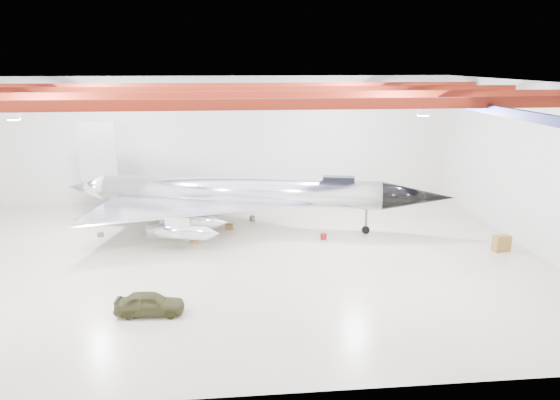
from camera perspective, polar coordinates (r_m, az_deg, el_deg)
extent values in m
plane|color=beige|center=(35.29, -5.35, -6.04)|extent=(40.00, 40.00, 0.00)
plane|color=silver|center=(48.56, -5.73, 6.28)|extent=(40.00, 0.00, 40.00)
plane|color=silver|center=(39.32, 25.04, 3.10)|extent=(0.00, 30.00, 30.00)
plane|color=#0A0F38|center=(33.12, -5.80, 12.11)|extent=(40.00, 40.00, 0.00)
cube|color=maroon|center=(24.16, -5.65, 9.88)|extent=(39.50, 0.25, 0.50)
cube|color=maroon|center=(30.15, -5.74, 10.76)|extent=(39.50, 0.25, 0.50)
cube|color=maroon|center=(36.14, -5.80, 11.34)|extent=(39.50, 0.25, 0.50)
cube|color=maroon|center=(42.13, -5.85, 11.75)|extent=(39.50, 0.25, 0.50)
cube|color=#0C104B|center=(35.22, -25.96, 9.43)|extent=(0.25, 29.50, 0.40)
cube|color=#0C104B|center=(35.32, 14.44, 10.41)|extent=(0.25, 29.50, 0.40)
cube|color=silver|center=(28.94, -26.07, 7.85)|extent=(0.55, 0.55, 0.25)
cube|color=silver|center=(29.04, 14.72, 8.84)|extent=(0.55, 0.55, 0.25)
cube|color=silver|center=(40.40, -20.35, 9.85)|extent=(0.55, 0.55, 0.25)
cube|color=silver|center=(40.47, 8.75, 10.57)|extent=(0.55, 0.55, 0.25)
cylinder|color=silver|center=(40.31, -4.16, 0.86)|extent=(20.51, 6.54, 2.06)
cone|color=black|center=(39.95, 14.25, 0.33)|extent=(5.47, 3.14, 2.06)
cone|color=silver|center=(44.08, -19.43, 1.24)|extent=(3.46, 2.69, 2.06)
cube|color=silver|center=(43.15, -18.50, 4.67)|extent=(2.83, 0.76, 4.63)
cube|color=black|center=(39.36, 6.16, 2.10)|extent=(2.39, 1.30, 0.51)
cylinder|color=silver|center=(36.15, -10.63, -3.31)|extent=(4.01, 1.76, 0.93)
cylinder|color=silver|center=(38.50, -9.51, -2.17)|extent=(4.01, 1.76, 0.93)
cylinder|color=silver|center=(44.24, -7.30, 0.08)|extent=(4.01, 1.76, 0.93)
cylinder|color=silver|center=(46.66, -6.54, 0.85)|extent=(4.01, 1.76, 0.93)
cylinder|color=#59595B|center=(40.14, 8.98, -2.22)|extent=(0.19, 0.19, 1.85)
cylinder|color=black|center=(40.33, 8.95, -3.09)|extent=(0.61, 0.35, 0.58)
cylinder|color=#59595B|center=(39.41, -10.71, -2.61)|extent=(0.19, 0.19, 1.85)
cylinder|color=black|center=(39.60, -10.66, -3.50)|extent=(0.61, 0.35, 0.58)
cylinder|color=#59595B|center=(44.15, -8.73, -0.69)|extent=(0.19, 0.19, 1.85)
cylinder|color=black|center=(44.31, -8.70, -1.49)|extent=(0.61, 0.35, 0.58)
imported|color=#3C3C1E|center=(28.28, -13.47, -10.45)|extent=(3.49, 1.57, 1.16)
cube|color=brown|center=(39.07, 22.14, -4.22)|extent=(1.24, 0.79, 1.05)
cube|color=olive|center=(38.34, -8.91, -4.17)|extent=(0.63, 0.55, 0.38)
cube|color=maroon|center=(41.73, -6.91, -2.58)|extent=(0.63, 0.58, 0.36)
cube|color=#59595B|center=(41.32, -18.25, -3.44)|extent=(0.45, 0.38, 0.29)
cylinder|color=maroon|center=(38.77, 4.57, -3.81)|extent=(0.47, 0.47, 0.41)
cube|color=olive|center=(41.01, -5.33, -2.81)|extent=(0.63, 0.54, 0.39)
cylinder|color=#59595B|center=(43.19, -2.92, -1.89)|extent=(0.45, 0.45, 0.38)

